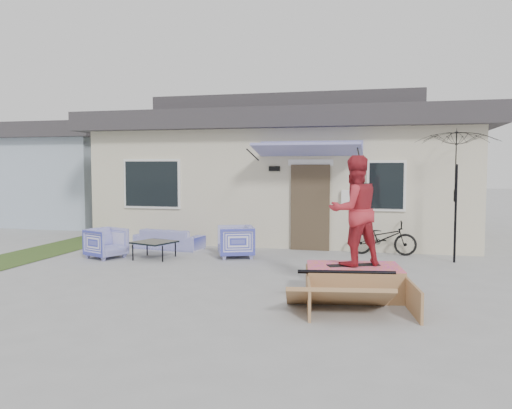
% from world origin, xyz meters
% --- Properties ---
extents(ground, '(90.00, 90.00, 0.00)m').
position_xyz_m(ground, '(0.00, 0.00, 0.00)').
color(ground, gray).
rests_on(ground, ground).
extents(grass_strip, '(1.40, 8.00, 0.01)m').
position_xyz_m(grass_strip, '(-5.20, 2.00, 0.00)').
color(grass_strip, '#30481D').
rests_on(grass_strip, ground).
extents(house, '(10.80, 8.49, 4.10)m').
position_xyz_m(house, '(0.00, 7.99, 1.94)').
color(house, beige).
rests_on(house, ground).
extents(neighbor_house, '(8.60, 7.60, 3.50)m').
position_xyz_m(neighbor_house, '(-10.50, 10.00, 1.78)').
color(neighbor_house, '#97A6BA').
rests_on(neighbor_house, ground).
extents(loveseat, '(1.77, 0.72, 0.67)m').
position_xyz_m(loveseat, '(-2.44, 3.82, 0.34)').
color(loveseat, '#2A31A4').
rests_on(loveseat, ground).
extents(armchair_left, '(0.91, 0.93, 0.75)m').
position_xyz_m(armchair_left, '(-3.27, 2.24, 0.37)').
color(armchair_left, '#2A31A4').
rests_on(armchair_left, ground).
extents(armchair_right, '(0.96, 0.99, 0.80)m').
position_xyz_m(armchair_right, '(-0.48, 3.03, 0.40)').
color(armchair_right, '#2A31A4').
rests_on(armchair_right, ground).
extents(coffee_table, '(0.99, 0.99, 0.39)m').
position_xyz_m(coffee_table, '(-2.20, 2.44, 0.19)').
color(coffee_table, black).
rests_on(coffee_table, ground).
extents(bicycle, '(1.52, 0.55, 0.97)m').
position_xyz_m(bicycle, '(2.75, 4.19, 0.48)').
color(bicycle, black).
rests_on(bicycle, ground).
extents(patio_umbrella, '(2.16, 2.08, 2.20)m').
position_xyz_m(patio_umbrella, '(4.24, 3.56, 1.75)').
color(patio_umbrella, black).
rests_on(patio_umbrella, ground).
extents(skate_ramp, '(1.74, 2.14, 0.48)m').
position_xyz_m(skate_ramp, '(2.32, 0.04, 0.24)').
color(skate_ramp, '#946942').
rests_on(skate_ramp, ground).
extents(skateboard, '(0.84, 0.52, 0.05)m').
position_xyz_m(skateboard, '(2.31, 0.09, 0.51)').
color(skateboard, black).
rests_on(skateboard, skate_ramp).
extents(skater, '(1.06, 1.00, 1.72)m').
position_xyz_m(skater, '(2.31, 0.09, 1.39)').
color(skater, '#B02832').
rests_on(skater, skateboard).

